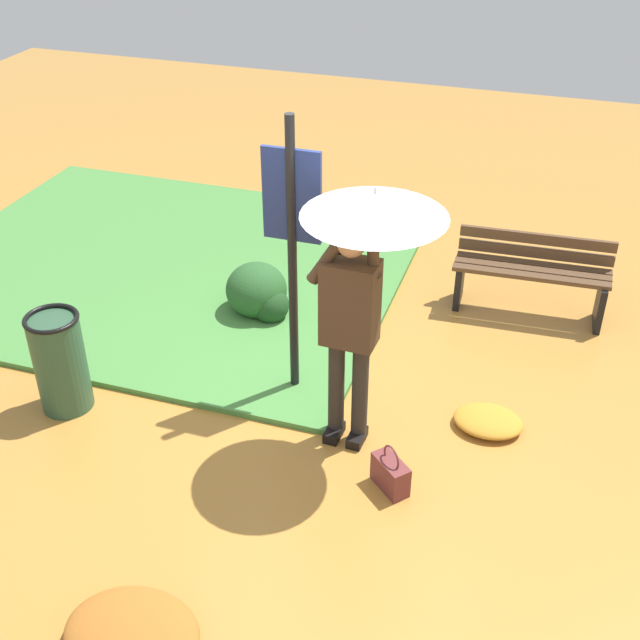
% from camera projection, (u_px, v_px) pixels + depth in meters
% --- Properties ---
extents(ground_plane, '(18.00, 18.00, 0.00)m').
position_uv_depth(ground_plane, '(336.00, 423.00, 6.29)').
color(ground_plane, '#B27A33').
extents(grass_verge, '(4.80, 4.00, 0.05)m').
position_uv_depth(grass_verge, '(165.00, 265.00, 8.37)').
color(grass_verge, '#47843D').
rests_on(grass_verge, ground_plane).
extents(person_with_umbrella, '(0.96, 0.96, 2.04)m').
position_uv_depth(person_with_umbrella, '(363.00, 256.00, 5.31)').
color(person_with_umbrella, '#2D2823').
rests_on(person_with_umbrella, ground_plane).
extents(info_sign_post, '(0.44, 0.07, 2.30)m').
position_uv_depth(info_sign_post, '(292.00, 228.00, 5.90)').
color(info_sign_post, black).
rests_on(info_sign_post, ground_plane).
extents(handbag, '(0.32, 0.30, 0.37)m').
position_uv_depth(handbag, '(390.00, 474.00, 5.63)').
color(handbag, brown).
rests_on(handbag, ground_plane).
extents(park_bench, '(1.40, 0.43, 0.75)m').
position_uv_depth(park_bench, '(531.00, 274.00, 7.45)').
color(park_bench, black).
rests_on(park_bench, ground_plane).
extents(trash_bin, '(0.42, 0.42, 0.83)m').
position_uv_depth(trash_bin, '(60.00, 362.00, 6.25)').
color(trash_bin, '#2D5138').
rests_on(trash_bin, ground_plane).
extents(shrub_cluster, '(0.62, 0.57, 0.51)m').
position_uv_depth(shrub_cluster, '(259.00, 293.00, 7.48)').
color(shrub_cluster, '#285628').
rests_on(shrub_cluster, ground_plane).
extents(leaf_pile_near_person, '(0.53, 0.42, 0.12)m').
position_uv_depth(leaf_pile_near_person, '(488.00, 421.00, 6.22)').
color(leaf_pile_near_person, '#C68428').
rests_on(leaf_pile_near_person, ground_plane).
extents(leaf_pile_by_bench, '(0.80, 0.64, 0.18)m').
position_uv_depth(leaf_pile_by_bench, '(132.00, 634.00, 4.59)').
color(leaf_pile_by_bench, '#A86023').
rests_on(leaf_pile_by_bench, ground_plane).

